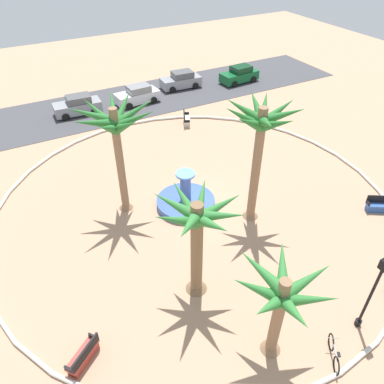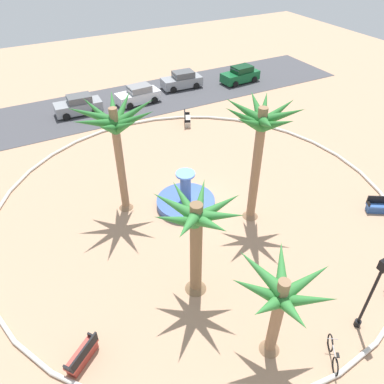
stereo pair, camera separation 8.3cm
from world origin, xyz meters
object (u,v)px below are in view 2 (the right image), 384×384
object	(u,v)px
parked_car_leftmost	(79,105)
parked_car_rightmost	(240,75)
bench_north	(380,207)
palm_tree_near_fountain	(115,129)
bench_west	(187,120)
palm_tree_by_curb	(280,298)
palm_tree_mid_plaza	(260,133)
parked_car_second	(138,95)
palm_tree_far_side	(196,227)
bicycle_red_frame	(333,354)
fountain	(186,201)
bench_east	(83,356)
lamppost	(373,289)
parked_car_third	(182,80)

from	to	relation	value
parked_car_leftmost	parked_car_rightmost	xyz separation A→B (m)	(16.73, -0.39, 0.00)
parked_car_rightmost	bench_north	bearing A→B (deg)	-101.34
palm_tree_near_fountain	bench_west	xyz separation A→B (m)	(8.36, 8.06, -5.00)
bench_north	parked_car_rightmost	bearing A→B (deg)	78.66
palm_tree_by_curb	bench_north	distance (m)	12.33
palm_tree_mid_plaza	bench_north	size ratio (longest dim) A/B	4.41
palm_tree_mid_plaza	parked_car_second	distance (m)	18.74
palm_tree_mid_plaza	palm_tree_far_side	world-z (taller)	palm_tree_mid_plaza
bicycle_red_frame	parked_car_leftmost	bearing A→B (deg)	96.60
palm_tree_near_fountain	palm_tree_far_side	size ratio (longest dim) A/B	1.24
parked_car_second	parked_car_rightmost	distance (m)	11.27
fountain	bench_east	world-z (taller)	fountain
parked_car_leftmost	lamppost	bearing A→B (deg)	-78.78
parked_car_third	lamppost	bearing A→B (deg)	-100.98
bench_east	bicycle_red_frame	distance (m)	10.00
parked_car_second	parked_car_third	world-z (taller)	same
palm_tree_near_fountain	parked_car_rightmost	distance (m)	22.86
palm_tree_by_curb	bench_west	bearing A→B (deg)	72.13
parked_car_second	palm_tree_far_side	bearing A→B (deg)	-104.40
palm_tree_by_curb	bench_north	xyz separation A→B (m)	(11.25, 4.01, -3.04)
palm_tree_by_curb	parked_car_second	world-z (taller)	palm_tree_by_curb
palm_tree_by_curb	parked_car_third	world-z (taller)	palm_tree_by_curb
parked_car_second	palm_tree_near_fountain	bearing A→B (deg)	-114.42
palm_tree_far_side	bench_east	bearing A→B (deg)	-169.73
palm_tree_mid_plaza	bicycle_red_frame	world-z (taller)	palm_tree_mid_plaza
parked_car_third	palm_tree_near_fountain	bearing A→B (deg)	-126.95
bench_east	bicycle_red_frame	xyz separation A→B (m)	(8.86, -4.64, 0.04)
palm_tree_mid_plaza	bench_north	distance (m)	9.36
fountain	bicycle_red_frame	bearing A→B (deg)	-86.42
bench_north	palm_tree_mid_plaza	bearing A→B (deg)	155.08
fountain	parked_car_third	bearing A→B (deg)	64.01
bench_east	bench_west	bearing A→B (deg)	51.28
palm_tree_by_curb	palm_tree_far_side	bearing A→B (deg)	106.26
parked_car_rightmost	parked_car_second	bearing A→B (deg)	179.74
parked_car_third	bicycle_red_frame	bearing A→B (deg)	-104.84
palm_tree_mid_plaza	bicycle_red_frame	xyz separation A→B (m)	(-2.22, -8.84, -5.14)
bench_west	parked_car_third	world-z (taller)	parked_car_third
fountain	parked_car_second	xyz separation A→B (m)	(3.02, 15.49, 0.45)
palm_tree_near_fountain	bench_west	bearing A→B (deg)	43.95
parked_car_leftmost	parked_car_third	xyz separation A→B (m)	(10.68, 1.09, 0.00)
palm_tree_by_curb	lamppost	distance (m)	4.30
bench_east	parked_car_second	world-z (taller)	parked_car_second
parked_car_rightmost	lamppost	bearing A→B (deg)	-113.51
bench_east	parked_car_second	distance (m)	24.97
palm_tree_near_fountain	parked_car_second	distance (m)	15.96
bench_north	parked_car_leftmost	xyz separation A→B (m)	(-12.45, 21.75, 0.43)
palm_tree_far_side	lamppost	xyz separation A→B (m)	(5.30, -5.04, -1.53)
palm_tree_near_fountain	bench_north	distance (m)	16.07
palm_tree_mid_plaza	bench_north	world-z (taller)	palm_tree_mid_plaza
palm_tree_mid_plaza	bench_east	bearing A→B (deg)	-159.22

